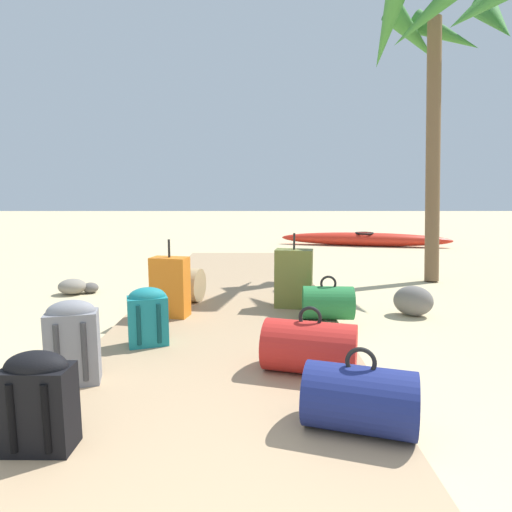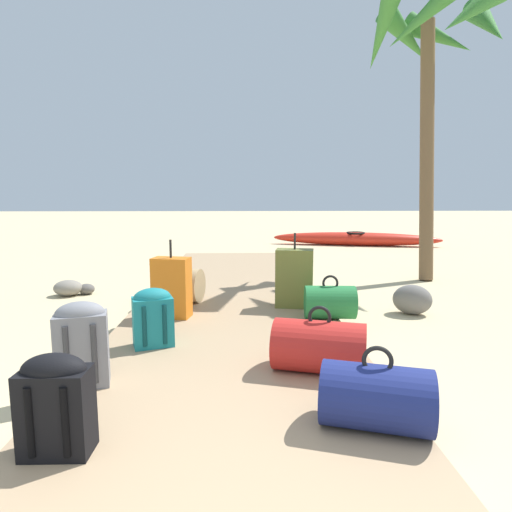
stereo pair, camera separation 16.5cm
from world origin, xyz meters
name	(u,v)px [view 2 (the right image)]	position (x,y,z in m)	size (l,w,h in m)	color
ground_plane	(231,328)	(0.00, 3.31, 0.00)	(60.00, 60.00, 0.00)	#CCB789
boardwalk	(233,303)	(0.00, 4.14, 0.04)	(2.18, 8.28, 0.08)	tan
duffel_bag_navy	(376,397)	(0.82, 1.27, 0.26)	(0.66, 0.51, 0.46)	navy
duffel_bag_red	(319,346)	(0.65, 2.03, 0.27)	(0.72, 0.53, 0.48)	red
suitcase_orange	(172,287)	(-0.61, 3.45, 0.39)	(0.41, 0.28, 0.80)	orange
backpack_teal	(153,316)	(-0.63, 2.60, 0.34)	(0.37, 0.30, 0.49)	#197A7F
duffel_bag_green	(330,302)	(1.00, 3.34, 0.25)	(0.52, 0.37, 0.45)	#237538
duffel_bag_tan	(179,285)	(-0.63, 4.10, 0.28)	(0.61, 0.51, 0.50)	tan
backpack_black	(56,402)	(-0.79, 1.10, 0.35)	(0.33, 0.21, 0.51)	black
suitcase_olive	(294,278)	(0.69, 3.82, 0.40)	(0.44, 0.30, 0.83)	olive
backpack_grey	(82,342)	(-0.94, 1.85, 0.38)	(0.36, 0.26, 0.57)	slate
palm_tree_near_right	(435,43)	(2.97, 5.77, 3.54)	(1.99, 1.96, 4.39)	brown
kayak	(355,239)	(3.08, 10.23, 0.17)	(4.33, 1.45, 0.35)	red
rock_right_near	(412,300)	(2.01, 3.75, 0.17)	(0.42, 0.30, 0.33)	slate
rock_left_far	(68,288)	(-2.19, 4.77, 0.10)	(0.37, 0.31, 0.21)	gray
rock_left_mid	(87,289)	(-1.98, 4.85, 0.07)	(0.19, 0.21, 0.14)	#5B5651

